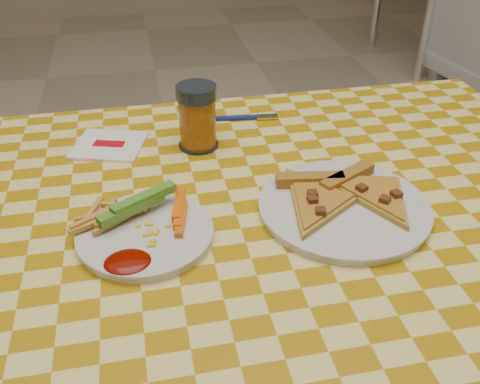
{
  "coord_description": "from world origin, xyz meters",
  "views": [
    {
      "loc": [
        -0.13,
        -0.66,
        1.25
      ],
      "look_at": [
        0.01,
        0.03,
        0.78
      ],
      "focal_mm": 40.0,
      "sensor_mm": 36.0,
      "label": 1
    }
  ],
  "objects_px": {
    "table": "(236,251)",
    "plate_left": "(146,235)",
    "drink_glass": "(197,117)",
    "plate_right": "(344,208)"
  },
  "relations": [
    {
      "from": "table",
      "to": "plate_left",
      "type": "bearing_deg",
      "value": -167.63
    },
    {
      "from": "table",
      "to": "plate_left",
      "type": "xyz_separation_m",
      "value": [
        -0.14,
        -0.03,
        0.08
      ]
    },
    {
      "from": "drink_glass",
      "to": "plate_left",
      "type": "bearing_deg",
      "value": -113.58
    },
    {
      "from": "table",
      "to": "drink_glass",
      "type": "relative_size",
      "value": 10.54
    },
    {
      "from": "plate_right",
      "to": "plate_left",
      "type": "bearing_deg",
      "value": -179.05
    },
    {
      "from": "plate_left",
      "to": "plate_right",
      "type": "distance_m",
      "value": 0.31
    },
    {
      "from": "plate_left",
      "to": "plate_right",
      "type": "relative_size",
      "value": 0.75
    },
    {
      "from": "plate_left",
      "to": "plate_right",
      "type": "height_order",
      "value": "same"
    },
    {
      "from": "drink_glass",
      "to": "table",
      "type": "bearing_deg",
      "value": -83.62
    },
    {
      "from": "plate_left",
      "to": "plate_right",
      "type": "xyz_separation_m",
      "value": [
        0.31,
        0.01,
        0.0
      ]
    }
  ]
}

